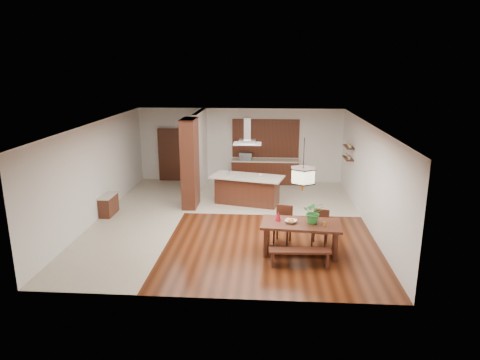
# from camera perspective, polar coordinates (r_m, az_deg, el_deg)

# --- Properties ---
(room_shell) EXTENTS (9.00, 9.04, 2.92)m
(room_shell) POSITION_cam_1_polar(r_m,az_deg,el_deg) (12.40, -1.39, 3.65)
(room_shell) COLOR #37170A
(room_shell) RESTS_ON ground
(tile_hallway) EXTENTS (2.50, 9.00, 0.01)m
(tile_hallway) POSITION_cam_1_polar(r_m,az_deg,el_deg) (13.48, -13.09, -4.88)
(tile_hallway) COLOR beige
(tile_hallway) RESTS_ON ground
(tile_kitchen) EXTENTS (5.50, 4.00, 0.01)m
(tile_kitchen) POSITION_cam_1_polar(r_m,az_deg,el_deg) (15.28, 4.20, -2.13)
(tile_kitchen) COLOR beige
(tile_kitchen) RESTS_ON ground
(soffit_band) EXTENTS (8.00, 9.00, 0.02)m
(soffit_band) POSITION_cam_1_polar(r_m,az_deg,el_deg) (12.26, -1.41, 7.42)
(soffit_band) COLOR #3C1D0F
(soffit_band) RESTS_ON room_shell
(partition_pier) EXTENTS (0.45, 1.00, 2.90)m
(partition_pier) POSITION_cam_1_polar(r_m,az_deg,el_deg) (13.88, -6.69, 2.21)
(partition_pier) COLOR black
(partition_pier) RESTS_ON ground
(partition_stub) EXTENTS (0.18, 2.40, 2.90)m
(partition_stub) POSITION_cam_1_polar(r_m,az_deg,el_deg) (15.90, -5.32, 3.90)
(partition_stub) COLOR silver
(partition_stub) RESTS_ON ground
(hallway_console) EXTENTS (0.37, 0.88, 0.63)m
(hallway_console) POSITION_cam_1_polar(r_m,az_deg,el_deg) (13.90, -17.12, -3.21)
(hallway_console) COLOR black
(hallway_console) RESTS_ON ground
(hallway_doorway) EXTENTS (1.10, 0.20, 2.10)m
(hallway_doorway) POSITION_cam_1_polar(r_m,az_deg,el_deg) (17.29, -8.98, 3.34)
(hallway_doorway) COLOR black
(hallway_doorway) RESTS_ON ground
(rear_counter) EXTENTS (2.60, 0.62, 0.95)m
(rear_counter) POSITION_cam_1_polar(r_m,az_deg,el_deg) (16.79, 3.36, 1.14)
(rear_counter) COLOR black
(rear_counter) RESTS_ON ground
(kitchen_window) EXTENTS (2.60, 0.08, 1.50)m
(kitchen_window) POSITION_cam_1_polar(r_m,az_deg,el_deg) (16.79, 3.43, 5.58)
(kitchen_window) COLOR #A55E31
(kitchen_window) RESTS_ON room_shell
(shelf_lower) EXTENTS (0.26, 0.90, 0.04)m
(shelf_lower) POSITION_cam_1_polar(r_m,az_deg,el_deg) (15.28, 14.18, 2.85)
(shelf_lower) COLOR black
(shelf_lower) RESTS_ON room_shell
(shelf_upper) EXTENTS (0.26, 0.90, 0.04)m
(shelf_upper) POSITION_cam_1_polar(r_m,az_deg,el_deg) (15.20, 14.28, 4.32)
(shelf_upper) COLOR black
(shelf_upper) RESTS_ON room_shell
(dining_table) EXTENTS (2.00, 1.12, 0.80)m
(dining_table) POSITION_cam_1_polar(r_m,az_deg,el_deg) (10.65, 8.11, -6.74)
(dining_table) COLOR black
(dining_table) RESTS_ON ground
(dining_bench) EXTENTS (1.45, 0.38, 0.40)m
(dining_bench) POSITION_cam_1_polar(r_m,az_deg,el_deg) (10.17, 7.96, -10.22)
(dining_bench) COLOR black
(dining_bench) RESTS_ON ground
(dining_chair_left) EXTENTS (0.53, 0.53, 0.98)m
(dining_chair_left) POSITION_cam_1_polar(r_m,az_deg,el_deg) (11.24, 5.68, -6.00)
(dining_chair_left) COLOR black
(dining_chair_left) RESTS_ON ground
(dining_chair_right) EXTENTS (0.49, 0.49, 0.91)m
(dining_chair_right) POSITION_cam_1_polar(r_m,az_deg,el_deg) (11.25, 10.60, -6.35)
(dining_chair_right) COLOR black
(dining_chair_right) RESTS_ON ground
(pendant_lantern) EXTENTS (0.64, 0.64, 1.31)m
(pendant_lantern) POSITION_cam_1_polar(r_m,az_deg,el_deg) (10.15, 8.46, 1.97)
(pendant_lantern) COLOR beige
(pendant_lantern) RESTS_ON room_shell
(foliage_plant) EXTENTS (0.53, 0.47, 0.56)m
(foliage_plant) POSITION_cam_1_polar(r_m,az_deg,el_deg) (10.51, 9.79, -4.26)
(foliage_plant) COLOR #297D2E
(foliage_plant) RESTS_ON dining_table
(fruit_bowl) EXTENTS (0.36, 0.36, 0.07)m
(fruit_bowl) POSITION_cam_1_polar(r_m,az_deg,el_deg) (10.54, 6.79, -5.50)
(fruit_bowl) COLOR beige
(fruit_bowl) RESTS_ON dining_table
(napkin_cone) EXTENTS (0.20, 0.20, 0.24)m
(napkin_cone) POSITION_cam_1_polar(r_m,az_deg,el_deg) (10.62, 5.11, -4.79)
(napkin_cone) COLOR #A10B22
(napkin_cone) RESTS_ON dining_table
(gold_ornament) EXTENTS (0.09, 0.09, 0.11)m
(gold_ornament) POSITION_cam_1_polar(r_m,az_deg,el_deg) (10.44, 11.19, -5.79)
(gold_ornament) COLOR gold
(gold_ornament) RESTS_ON dining_table
(kitchen_island) EXTENTS (2.54, 1.57, 0.97)m
(kitchen_island) POSITION_cam_1_polar(r_m,az_deg,el_deg) (14.27, 0.97, -1.27)
(kitchen_island) COLOR black
(kitchen_island) RESTS_ON ground
(range_hood) EXTENTS (0.90, 0.55, 0.87)m
(range_hood) POSITION_cam_1_polar(r_m,az_deg,el_deg) (13.85, 1.00, 6.56)
(range_hood) COLOR silver
(range_hood) RESTS_ON room_shell
(island_cup) EXTENTS (0.14, 0.14, 0.09)m
(island_cup) POSITION_cam_1_polar(r_m,az_deg,el_deg) (14.05, 2.71, 0.64)
(island_cup) COLOR silver
(island_cup) RESTS_ON kitchen_island
(microwave) EXTENTS (0.50, 0.35, 0.27)m
(microwave) POSITION_cam_1_polar(r_m,az_deg,el_deg) (16.64, 0.75, 3.20)
(microwave) COLOR silver
(microwave) RESTS_ON rear_counter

